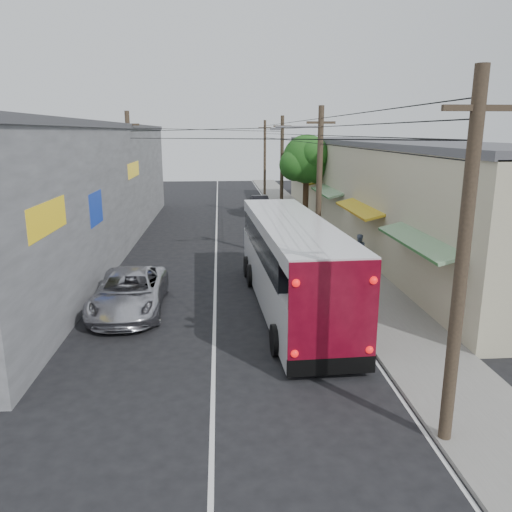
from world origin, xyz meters
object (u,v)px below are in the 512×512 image
(parked_suv, at_px, (279,234))
(pedestrian_far, at_px, (359,250))
(pedestrian_near, at_px, (319,239))
(jeepney, at_px, (130,292))
(parked_car_far, at_px, (260,204))
(parked_car_mid, at_px, (275,227))
(coach_bus, at_px, (291,263))

(parked_suv, xyz_separation_m, pedestrian_far, (3.49, -4.82, 0.11))
(pedestrian_near, distance_m, pedestrian_far, 3.02)
(jeepney, height_order, pedestrian_far, pedestrian_far)
(parked_car_far, relative_size, pedestrian_near, 2.45)
(parked_car_mid, relative_size, parked_car_far, 1.06)
(coach_bus, relative_size, parked_suv, 2.19)
(parked_suv, bearing_deg, jeepney, -120.10)
(coach_bus, relative_size, jeepney, 2.19)
(pedestrian_near, bearing_deg, parked_suv, -29.29)
(jeepney, bearing_deg, parked_car_far, 72.98)
(jeepney, relative_size, parked_suv, 1.00)
(coach_bus, height_order, pedestrian_far, coach_bus)
(coach_bus, xyz_separation_m, pedestrian_far, (4.30, 5.67, -0.89))
(jeepney, relative_size, pedestrian_near, 3.43)
(jeepney, xyz_separation_m, parked_car_far, (7.06, 24.83, -0.12))
(pedestrian_far, bearing_deg, parked_car_far, -72.13)
(parked_car_far, bearing_deg, pedestrian_near, -86.64)
(parked_car_mid, distance_m, pedestrian_far, 8.23)
(parked_car_mid, distance_m, pedestrian_near, 5.23)
(parked_suv, height_order, pedestrian_near, pedestrian_near)
(coach_bus, distance_m, pedestrian_near, 8.78)
(pedestrian_near, xyz_separation_m, pedestrian_far, (1.52, -2.61, -0.01))
(parked_suv, relative_size, parked_car_far, 1.40)
(jeepney, xyz_separation_m, pedestrian_near, (9.03, 8.33, 0.16))
(coach_bus, distance_m, jeepney, 6.34)
(parked_car_far, height_order, pedestrian_far, pedestrian_far)
(parked_car_mid, relative_size, pedestrian_near, 2.60)
(pedestrian_near, bearing_deg, pedestrian_far, 139.34)
(parked_suv, bearing_deg, pedestrian_far, -50.42)
(parked_suv, height_order, parked_car_far, parked_suv)
(coach_bus, xyz_separation_m, parked_car_far, (0.80, 24.78, -1.16))
(parked_car_mid, height_order, parked_car_far, parked_car_mid)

